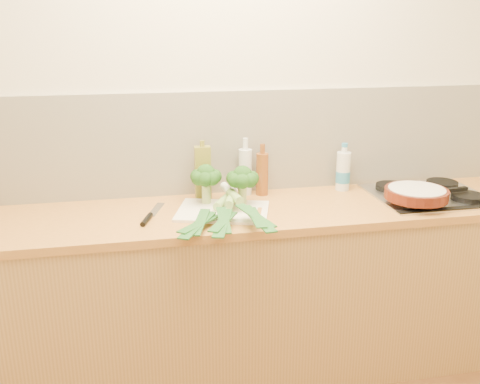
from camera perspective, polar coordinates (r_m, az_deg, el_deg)
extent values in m
plane|color=beige|center=(2.81, -1.40, 7.92)|extent=(3.50, 0.00, 3.50)
cube|color=silver|center=(2.82, -1.34, 5.28)|extent=(3.20, 0.02, 0.54)
cube|color=#A57F44|center=(2.81, -0.18, -10.90)|extent=(3.20, 0.60, 0.86)
cube|color=#BF7B38|center=(2.63, -0.19, -2.25)|extent=(3.20, 0.62, 0.04)
cube|color=silver|center=(2.98, 19.44, -0.35)|extent=(0.58, 0.50, 0.01)
cube|color=black|center=(2.79, 21.80, -1.64)|extent=(0.58, 0.04, 0.01)
cylinder|color=black|center=(2.80, 18.06, -0.90)|extent=(0.17, 0.17, 0.03)
cylinder|color=black|center=(2.96, 23.14, -0.50)|extent=(0.17, 0.17, 0.03)
cylinder|color=black|center=(3.00, 15.87, 0.53)|extent=(0.17, 0.17, 0.03)
cylinder|color=black|center=(3.15, 20.75, 0.83)|extent=(0.17, 0.17, 0.03)
cube|color=silver|center=(2.57, -1.83, -2.05)|extent=(0.50, 0.43, 0.01)
cylinder|color=#9AB066|center=(2.66, -3.62, -0.22)|extent=(0.04, 0.04, 0.09)
sphere|color=#0E340E|center=(2.63, -3.67, 1.96)|extent=(0.10, 0.10, 0.10)
sphere|color=#0E340E|center=(2.64, -2.72, 1.68)|extent=(0.07, 0.07, 0.07)
sphere|color=#0E340E|center=(2.67, -3.18, 1.85)|extent=(0.07, 0.07, 0.07)
sphere|color=#0E340E|center=(2.67, -3.99, 1.86)|extent=(0.07, 0.07, 0.07)
sphere|color=#0E340E|center=(2.65, -4.56, 1.69)|extent=(0.07, 0.07, 0.07)
sphere|color=#0E340E|center=(2.61, -4.46, 1.46)|extent=(0.07, 0.07, 0.07)
sphere|color=#0E340E|center=(2.59, -3.74, 1.36)|extent=(0.07, 0.07, 0.07)
sphere|color=#0E340E|center=(2.61, -2.97, 1.45)|extent=(0.07, 0.07, 0.07)
cylinder|color=#9AB066|center=(2.64, 0.27, -0.39)|extent=(0.04, 0.04, 0.08)
sphere|color=#0E340E|center=(2.61, 0.27, 1.77)|extent=(0.10, 0.10, 0.10)
sphere|color=#0E340E|center=(2.63, 1.24, 1.48)|extent=(0.07, 0.07, 0.07)
sphere|color=#0E340E|center=(2.66, 0.71, 1.66)|extent=(0.07, 0.07, 0.07)
sphere|color=#0E340E|center=(2.66, -0.13, 1.67)|extent=(0.07, 0.07, 0.07)
sphere|color=#0E340E|center=(2.63, -0.69, 1.49)|extent=(0.07, 0.07, 0.07)
sphere|color=#0E340E|center=(2.59, -0.53, 1.25)|extent=(0.07, 0.07, 0.07)
sphere|color=#0E340E|center=(2.58, 0.25, 1.14)|extent=(0.07, 0.07, 0.07)
sphere|color=#0E340E|center=(2.59, 1.04, 1.24)|extent=(0.07, 0.07, 0.07)
cylinder|color=white|center=(2.73, -1.02, -0.23)|extent=(0.09, 0.13, 0.04)
cylinder|color=#82A854|center=(2.61, -1.93, -1.09)|extent=(0.11, 0.16, 0.04)
cube|color=#184518|center=(2.34, -4.34, -3.37)|extent=(0.22, 0.26, 0.02)
cube|color=#184518|center=(2.33, -4.52, -3.49)|extent=(0.21, 0.32, 0.01)
cube|color=#184518|center=(2.35, -4.25, -3.19)|extent=(0.12, 0.28, 0.02)
cylinder|color=white|center=(2.68, -0.80, -0.20)|extent=(0.07, 0.11, 0.04)
cylinder|color=#82A854|center=(2.57, -1.06, -0.96)|extent=(0.08, 0.14, 0.04)
cube|color=#184518|center=(2.31, -1.79, -3.16)|extent=(0.18, 0.29, 0.02)
cube|color=#184518|center=(2.29, -1.85, -3.29)|extent=(0.14, 0.34, 0.01)
cube|color=#184518|center=(2.32, -1.76, -2.98)|extent=(0.07, 0.28, 0.02)
cylinder|color=white|center=(2.70, -1.38, 0.33)|extent=(0.05, 0.12, 0.04)
cylinder|color=#82A854|center=(2.58, -0.55, -0.49)|extent=(0.06, 0.15, 0.04)
cube|color=#184518|center=(2.31, 1.72, -2.70)|extent=(0.06, 0.30, 0.02)
cube|color=#184518|center=(2.29, 1.89, -2.82)|extent=(0.09, 0.34, 0.01)
cube|color=#184518|center=(2.32, 1.63, -2.53)|extent=(0.13, 0.28, 0.02)
cube|color=silver|center=(2.64, -8.93, -1.86)|extent=(0.10, 0.20, 0.00)
cylinder|color=black|center=(2.49, -9.94, -2.90)|extent=(0.06, 0.13, 0.02)
cylinder|color=#4D190C|center=(2.79, 18.30, -0.17)|extent=(0.31, 0.31, 0.05)
cylinder|color=beige|center=(2.78, 18.35, 0.34)|extent=(0.28, 0.28, 0.00)
cube|color=black|center=(2.92, 21.84, 0.22)|extent=(0.16, 0.04, 0.02)
cube|color=olive|center=(2.74, -3.99, 2.05)|extent=(0.08, 0.05, 0.28)
cylinder|color=olive|center=(2.71, -4.06, 5.17)|extent=(0.02, 0.02, 0.03)
cylinder|color=silver|center=(2.82, 0.56, 2.16)|extent=(0.07, 0.07, 0.24)
cylinder|color=silver|center=(2.78, 0.57, 5.16)|extent=(0.03, 0.03, 0.06)
cylinder|color=brown|center=(2.81, 2.38, 1.91)|extent=(0.06, 0.06, 0.22)
cylinder|color=brown|center=(2.78, 2.41, 4.63)|extent=(0.03, 0.03, 0.05)
cylinder|color=silver|center=(2.95, 10.94, 2.20)|extent=(0.08, 0.08, 0.21)
cylinder|color=silver|center=(2.92, 11.08, 4.46)|extent=(0.03, 0.03, 0.03)
cylinder|color=teal|center=(2.96, 10.91, 1.61)|extent=(0.08, 0.08, 0.06)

